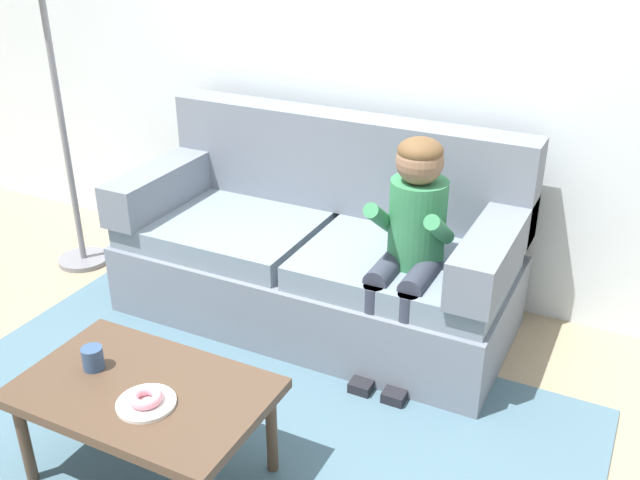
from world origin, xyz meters
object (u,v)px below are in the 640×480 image
at_px(donut, 145,398).
at_px(mug, 93,358).
at_px(coffee_table, 144,397).
at_px(person_child, 411,235).
at_px(couch, 320,252).

height_order(donut, mug, mug).
relative_size(coffee_table, donut, 7.67).
distance_m(coffee_table, person_child, 1.33).
bearing_deg(mug, couch, 78.57).
bearing_deg(mug, coffee_table, -2.83).
bearing_deg(person_child, coffee_table, -117.13).
height_order(coffee_table, donut, donut).
bearing_deg(couch, donut, -88.44).
bearing_deg(coffee_table, couch, 88.49).
relative_size(person_child, mug, 12.24).
bearing_deg(person_child, donut, -112.82).
bearing_deg(couch, mug, -101.43).
distance_m(coffee_table, donut, 0.13).
bearing_deg(donut, couch, 91.56).
distance_m(person_child, mug, 1.43).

